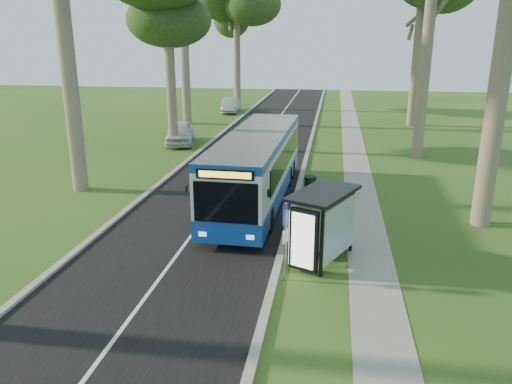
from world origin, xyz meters
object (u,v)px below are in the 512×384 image
car_silver (231,105)px  litter_bin (310,187)px  bus_shelter (327,216)px  bus_stop_sign (285,233)px  bus (257,167)px  car_white (180,133)px

car_silver → litter_bin: bearing=-76.0°
bus_shelter → litter_bin: bearing=121.1°
bus_stop_sign → car_silver: bearing=121.9°
bus → car_white: bearing=122.7°
bus_stop_sign → litter_bin: bearing=105.4°
bus_stop_sign → car_white: bearing=133.3°
bus → car_silver: (-6.98, 27.92, -0.91)m
bus_stop_sign → bus_shelter: (1.19, 1.29, 0.12)m
bus → car_white: 14.13m
bus_shelter → car_silver: bearing=130.9°
bus_shelter → car_silver: (-10.17, 34.08, -0.97)m
bus_stop_sign → car_silver: size_ratio=0.58×
litter_bin → car_silver: car_silver is taller
bus_shelter → litter_bin: size_ratio=3.07×
bus_shelter → litter_bin: bus_shelter is taller
car_white → car_silver: bearing=75.3°
bus_stop_sign → bus_shelter: bearing=65.0°
bus_stop_sign → car_silver: 36.50m
bus_stop_sign → car_white: size_ratio=0.54×
litter_bin → car_white: size_ratio=0.22×
car_silver → bus: bearing=-81.0°
car_silver → bus_stop_sign: bearing=-80.8°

